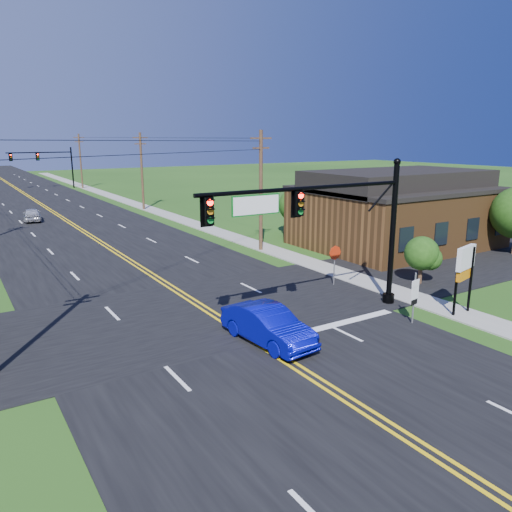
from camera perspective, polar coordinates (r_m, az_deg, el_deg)
ground at (r=16.35m, az=13.94°, el=-18.30°), size 260.00×260.00×0.00m
road_main at (r=60.90m, az=-22.07°, el=4.48°), size 16.00×220.00×0.04m
road_cross at (r=25.23m, az=-6.02°, el=-6.24°), size 70.00×10.00×0.04m
sidewalk at (r=54.28m, az=-9.14°, el=4.33°), size 2.00×160.00×0.08m
signal_mast_main at (r=23.06m, az=7.91°, el=3.99°), size 11.30×0.60×7.48m
signal_mast_far at (r=90.71m, az=-23.04°, el=9.92°), size 10.98×0.60×7.48m
brick_building at (r=41.33m, az=15.67°, el=4.42°), size 14.20×11.20×4.70m
utility_pole_right_a at (r=37.49m, az=0.56°, el=7.68°), size 1.80×0.28×9.00m
utility_pole_right_b at (r=60.95m, az=-12.92°, el=9.58°), size 1.80×0.28×9.00m
utility_pole_right_c at (r=89.78m, az=-19.42°, el=10.31°), size 1.80×0.28×9.00m
tree_right_back at (r=44.51m, az=4.52°, el=5.81°), size 3.00×3.00×4.10m
shrub_corner at (r=30.75m, az=18.41°, el=0.28°), size 2.00×2.00×2.86m
blue_car at (r=21.11m, az=1.36°, el=-7.99°), size 2.10×4.86×1.56m
distant_car at (r=56.31m, az=-24.23°, el=4.31°), size 2.07×4.22×1.38m
route_sign at (r=24.13m, az=17.67°, el=-4.20°), size 0.61×0.16×2.47m
stop_sign at (r=29.28m, az=9.00°, el=-0.10°), size 0.85×0.09×2.38m
pylon_sign at (r=25.94m, az=22.80°, el=-0.97°), size 1.67×0.63×3.43m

